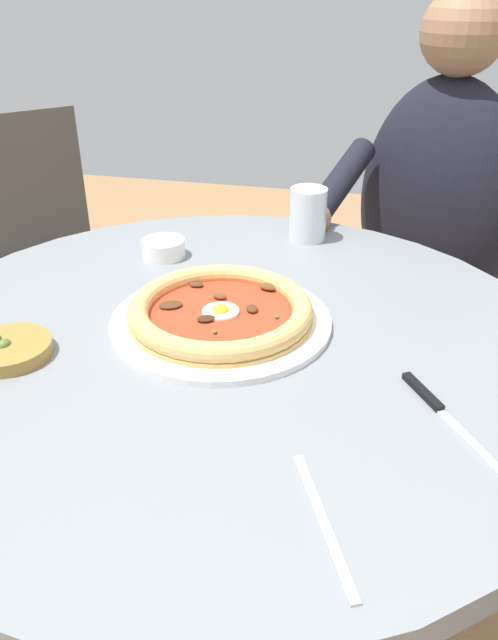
{
  "coord_description": "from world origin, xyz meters",
  "views": [
    {
      "loc": [
        -0.73,
        -0.21,
        1.18
      ],
      "look_at": [
        0.03,
        -0.03,
        0.74
      ],
      "focal_mm": 34.39,
      "sensor_mm": 36.0,
      "label": 1
    }
  ],
  "objects_px": {
    "dining_table": "(225,415)",
    "cafe_chair_diner": "(448,268)",
    "cafe_chair_spare_far": "(38,253)",
    "olive_pan": "(7,350)",
    "water_glass": "(308,217)",
    "diner_person": "(423,288)",
    "fork_utensil": "(323,521)",
    "steak_knife": "(438,407)",
    "pizza_on_plate": "(221,313)",
    "ramekin_capers": "(163,248)"
  },
  "relations": [
    {
      "from": "olive_pan",
      "to": "fork_utensil",
      "type": "distance_m",
      "value": 0.49
    },
    {
      "from": "dining_table",
      "to": "cafe_chair_diner",
      "type": "height_order",
      "value": "cafe_chair_diner"
    },
    {
      "from": "water_glass",
      "to": "ramekin_capers",
      "type": "relative_size",
      "value": 1.29
    },
    {
      "from": "diner_person",
      "to": "pizza_on_plate",
      "type": "bearing_deg",
      "value": 153.36
    },
    {
      "from": "dining_table",
      "to": "steak_knife",
      "type": "xyz_separation_m",
      "value": [
        -0.12,
        -0.29,
        0.15
      ]
    },
    {
      "from": "cafe_chair_diner",
      "to": "cafe_chair_spare_far",
      "type": "bearing_deg",
      "value": 98.81
    },
    {
      "from": "olive_pan",
      "to": "cafe_chair_diner",
      "type": "bearing_deg",
      "value": -34.77
    },
    {
      "from": "pizza_on_plate",
      "to": "water_glass",
      "type": "height_order",
      "value": "water_glass"
    },
    {
      "from": "pizza_on_plate",
      "to": "cafe_chair_diner",
      "type": "relative_size",
      "value": 0.37
    },
    {
      "from": "water_glass",
      "to": "fork_utensil",
      "type": "bearing_deg",
      "value": -170.13
    },
    {
      "from": "dining_table",
      "to": "cafe_chair_spare_far",
      "type": "distance_m",
      "value": 0.94
    },
    {
      "from": "water_glass",
      "to": "steak_knife",
      "type": "height_order",
      "value": "water_glass"
    },
    {
      "from": "olive_pan",
      "to": "cafe_chair_diner",
      "type": "distance_m",
      "value": 1.15
    },
    {
      "from": "ramekin_capers",
      "to": "olive_pan",
      "type": "relative_size",
      "value": 0.56
    },
    {
      "from": "cafe_chair_diner",
      "to": "pizza_on_plate",
      "type": "bearing_deg",
      "value": 153.46
    },
    {
      "from": "dining_table",
      "to": "cafe_chair_spare_far",
      "type": "height_order",
      "value": "cafe_chair_spare_far"
    },
    {
      "from": "steak_knife",
      "to": "cafe_chair_diner",
      "type": "bearing_deg",
      "value": -5.26
    },
    {
      "from": "cafe_chair_spare_far",
      "to": "dining_table",
      "type": "bearing_deg",
      "value": -132.04
    },
    {
      "from": "water_glass",
      "to": "cafe_chair_diner",
      "type": "height_order",
      "value": "cafe_chair_diner"
    },
    {
      "from": "cafe_chair_diner",
      "to": "diner_person",
      "type": "bearing_deg",
      "value": 153.92
    },
    {
      "from": "pizza_on_plate",
      "to": "cafe_chair_diner",
      "type": "bearing_deg",
      "value": -26.54
    },
    {
      "from": "olive_pan",
      "to": "fork_utensil",
      "type": "xyz_separation_m",
      "value": [
        -0.19,
        -0.45,
        -0.01
      ]
    },
    {
      "from": "ramekin_capers",
      "to": "olive_pan",
      "type": "bearing_deg",
      "value": 166.5
    },
    {
      "from": "pizza_on_plate",
      "to": "water_glass",
      "type": "bearing_deg",
      "value": -11.34
    },
    {
      "from": "steak_knife",
      "to": "dining_table",
      "type": "bearing_deg",
      "value": 68.57
    },
    {
      "from": "dining_table",
      "to": "fork_utensil",
      "type": "distance_m",
      "value": 0.4
    },
    {
      "from": "pizza_on_plate",
      "to": "cafe_chair_diner",
      "type": "xyz_separation_m",
      "value": [
        0.77,
        -0.39,
        -0.23
      ]
    },
    {
      "from": "diner_person",
      "to": "fork_utensil",
      "type": "bearing_deg",
      "value": 172.51
    },
    {
      "from": "water_glass",
      "to": "olive_pan",
      "type": "xyz_separation_m",
      "value": [
        -0.51,
        0.33,
        -0.03
      ]
    },
    {
      "from": "steak_knife",
      "to": "fork_utensil",
      "type": "height_order",
      "value": "steak_knife"
    },
    {
      "from": "water_glass",
      "to": "fork_utensil",
      "type": "distance_m",
      "value": 0.71
    },
    {
      "from": "pizza_on_plate",
      "to": "steak_knife",
      "type": "bearing_deg",
      "value": -114.26
    },
    {
      "from": "dining_table",
      "to": "fork_utensil",
      "type": "height_order",
      "value": "fork_utensil"
    },
    {
      "from": "ramekin_capers",
      "to": "diner_person",
      "type": "distance_m",
      "value": 0.69
    },
    {
      "from": "cafe_chair_spare_far",
      "to": "cafe_chair_diner",
      "type": "bearing_deg",
      "value": -81.19
    },
    {
      "from": "water_glass",
      "to": "steak_knife",
      "type": "bearing_deg",
      "value": -155.07
    },
    {
      "from": "steak_knife",
      "to": "cafe_chair_spare_far",
      "type": "xyz_separation_m",
      "value": [
        0.74,
        0.99,
        -0.21
      ]
    },
    {
      "from": "fork_utensil",
      "to": "diner_person",
      "type": "height_order",
      "value": "diner_person"
    },
    {
      "from": "cafe_chair_spare_far",
      "to": "steak_knife",
      "type": "bearing_deg",
      "value": -126.89
    },
    {
      "from": "dining_table",
      "to": "water_glass",
      "type": "xyz_separation_m",
      "value": [
        0.38,
        -0.06,
        0.19
      ]
    },
    {
      "from": "cafe_chair_spare_far",
      "to": "fork_utensil",
      "type": "bearing_deg",
      "value": -137.01
    },
    {
      "from": "dining_table",
      "to": "pizza_on_plate",
      "type": "relative_size",
      "value": 3.04
    },
    {
      "from": "ramekin_capers",
      "to": "fork_utensil",
      "type": "distance_m",
      "value": 0.66
    },
    {
      "from": "water_glass",
      "to": "cafe_chair_spare_far",
      "type": "distance_m",
      "value": 0.84
    },
    {
      "from": "pizza_on_plate",
      "to": "steak_knife",
      "type": "distance_m",
      "value": 0.33
    },
    {
      "from": "steak_knife",
      "to": "cafe_chair_diner",
      "type": "height_order",
      "value": "cafe_chair_diner"
    },
    {
      "from": "dining_table",
      "to": "steak_knife",
      "type": "bearing_deg",
      "value": -111.43
    },
    {
      "from": "water_glass",
      "to": "cafe_chair_spare_far",
      "type": "height_order",
      "value": "cafe_chair_spare_far"
    },
    {
      "from": "fork_utensil",
      "to": "ramekin_capers",
      "type": "bearing_deg",
      "value": 33.15
    },
    {
      "from": "diner_person",
      "to": "cafe_chair_spare_far",
      "type": "relative_size",
      "value": 1.34
    }
  ]
}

